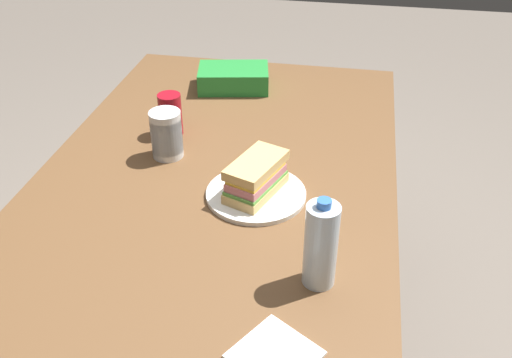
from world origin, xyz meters
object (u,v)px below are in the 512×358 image
water_bottle_tall (321,245)px  sandwich (256,177)px  paper_plate (256,194)px  plastic_cup_stack (166,134)px  soda_can_red (170,114)px  dining_table (220,196)px  chip_bag (233,78)px

water_bottle_tall → sandwich: bearing=33.2°
paper_plate → plastic_cup_stack: plastic_cup_stack is taller
paper_plate → sandwich: sandwich is taller
paper_plate → sandwich: (0.00, 0.00, 0.05)m
paper_plate → soda_can_red: bearing=48.3°
dining_table → sandwich: (-0.10, -0.12, 0.15)m
chip_bag → dining_table: bearing=86.9°
paper_plate → plastic_cup_stack: size_ratio=1.87×
paper_plate → chip_bag: (0.61, 0.19, 0.03)m
soda_can_red → chip_bag: (0.34, -0.11, -0.03)m
sandwich → chip_bag: bearing=17.5°
dining_table → plastic_cup_stack: bearing=76.2°
soda_can_red → plastic_cup_stack: bearing=-167.0°
paper_plate → chip_bag: bearing=17.4°
sandwich → soda_can_red: (0.26, 0.30, 0.01)m
paper_plate → sandwich: size_ratio=1.20×
paper_plate → water_bottle_tall: (-0.27, -0.18, 0.09)m
water_bottle_tall → chip_bag: bearing=22.8°
dining_table → paper_plate: (-0.11, -0.12, 0.10)m
dining_table → water_bottle_tall: water_bottle_tall is taller
sandwich → chip_bag: size_ratio=0.89×
sandwich → plastic_cup_stack: plastic_cup_stack is taller
dining_table → sandwich: 0.22m
paper_plate → water_bottle_tall: bearing=-146.4°
paper_plate → soda_can_red: 0.40m
paper_plate → water_bottle_tall: water_bottle_tall is taller
dining_table → sandwich: bearing=-130.9°
sandwich → water_bottle_tall: size_ratio=1.02×
paper_plate → water_bottle_tall: 0.33m
paper_plate → chip_bag: chip_bag is taller
paper_plate → dining_table: bearing=48.1°
paper_plate → plastic_cup_stack: bearing=61.8°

